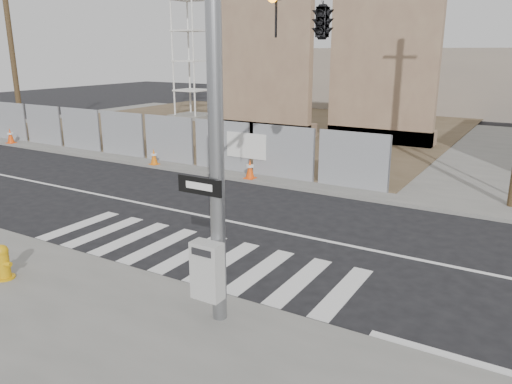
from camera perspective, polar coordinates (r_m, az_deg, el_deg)
The scene contains 12 objects.
ground at distance 14.42m, azimuth -1.39°, elevation -3.71°, with size 100.00×100.00×0.00m, color black.
sidewalk_far at distance 26.92m, azimuth 14.75°, elevation 5.16°, with size 50.00×20.00×0.12m, color slate.
signal_pole at distance 10.57m, azimuth 4.20°, elevation 15.54°, with size 0.96×5.87×7.00m.
chain_link_fence at distance 24.15m, azimuth -15.40°, elevation 6.48°, with size 24.60×0.04×2.00m, color gray.
concrete_wall_left at distance 28.44m, azimuth 0.71°, elevation 12.96°, with size 6.00×1.30×8.00m.
concrete_wall_right at distance 26.76m, azimuth 14.26°, elevation 12.30°, with size 5.50×1.30×8.00m.
utility_pole_left at distance 30.44m, azimuth -26.22°, elevation 15.03°, with size 1.60×0.28×10.00m.
fire_hydrant at distance 11.99m, azimuth -26.95°, elevation -7.14°, with size 0.50×0.50×0.77m.
traffic_cone_a at distance 29.36m, azimuth -26.27°, elevation 5.78°, with size 0.45×0.45×0.78m.
traffic_cone_b at distance 24.66m, azimuth -14.62°, elevation 5.16°, with size 0.36×0.36×0.69m.
traffic_cone_c at distance 21.79m, azimuth -11.59°, elevation 3.96°, with size 0.40×0.40×0.68m.
traffic_cone_d at distance 18.98m, azimuth -0.69°, elevation 2.64°, with size 0.39×0.39×0.75m.
Camera 1 is at (7.26, -11.48, 4.84)m, focal length 35.00 mm.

